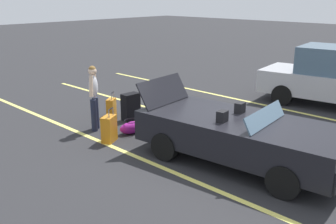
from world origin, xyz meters
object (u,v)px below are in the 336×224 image
suitcase_medium_bright (109,129)px  suitcase_small_carryon (111,107)px  convertible_car (248,137)px  duffel_bag (132,127)px  traveler_person (94,94)px  suitcase_large_black (131,107)px

suitcase_medium_bright → suitcase_small_carryon: (-1.51, 1.26, -0.06)m
convertible_car → suitcase_small_carryon: 4.57m
suitcase_medium_bright → duffel_bag: suitcase_medium_bright is taller
suitcase_small_carryon → traveler_person: (0.60, -0.99, 0.68)m
convertible_car → suitcase_medium_bright: (-3.04, -1.11, -0.28)m
suitcase_large_black → suitcase_small_carryon: bearing=17.9°
suitcase_medium_bright → suitcase_small_carryon: bearing=-66.3°
suitcase_large_black → suitcase_medium_bright: bearing=124.5°
suitcase_large_black → suitcase_medium_bright: size_ratio=0.90×
suitcase_medium_bright → traveler_person: (-0.91, 0.27, 0.62)m
suitcase_small_carryon → duffel_bag: (1.48, -0.54, -0.09)m
suitcase_large_black → traveler_person: size_ratio=0.45×
suitcase_small_carryon → traveler_person: 1.34m
duffel_bag → traveler_person: 1.26m
convertible_car → suitcase_large_black: size_ratio=5.88×
suitcase_large_black → traveler_person: bearing=91.1°
suitcase_large_black → suitcase_small_carryon: suitcase_large_black is taller
suitcase_large_black → suitcase_medium_bright: 1.67m
duffel_bag → traveler_person: bearing=-153.0°
suitcase_small_carryon → traveler_person: size_ratio=0.43×
duffel_bag → traveler_person: (-0.89, -0.45, 0.77)m
suitcase_small_carryon → convertible_car: bearing=144.7°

